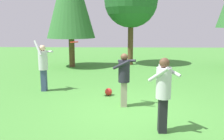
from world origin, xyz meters
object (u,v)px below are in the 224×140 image
(tree_center, at_px, (131,1))
(person_catcher, at_px, (163,89))
(person_bystander, at_px, (124,75))
(person_thrower, at_px, (43,64))
(ball_red, at_px, (109,92))
(frisbee, at_px, (74,42))

(tree_center, bearing_deg, person_catcher, -88.23)
(person_bystander, bearing_deg, tree_center, -68.95)
(person_bystander, bearing_deg, person_thrower, -5.36)
(person_thrower, height_order, ball_red, person_thrower)
(frisbee, bearing_deg, person_bystander, -24.93)
(person_thrower, bearing_deg, ball_red, 23.21)
(person_thrower, xyz_separation_m, tree_center, (3.49, 6.32, 2.78))
(person_thrower, height_order, person_bystander, person_thrower)
(person_bystander, distance_m, frisbee, 1.99)
(ball_red, distance_m, tree_center, 7.87)
(ball_red, bearing_deg, tree_center, 81.25)
(person_catcher, xyz_separation_m, person_bystander, (-0.85, 1.83, -0.07))
(person_thrower, distance_m, person_bystander, 3.41)
(person_catcher, xyz_separation_m, tree_center, (-0.31, 9.87, 2.78))
(person_thrower, xyz_separation_m, frisbee, (1.35, -0.98, 0.86))
(person_thrower, distance_m, frisbee, 1.87)
(frisbee, height_order, tree_center, tree_center)
(person_thrower, bearing_deg, frisbee, -0.00)
(person_thrower, height_order, person_catcher, person_thrower)
(person_catcher, height_order, frisbee, frisbee)
(frisbee, xyz_separation_m, tree_center, (2.14, 7.30, 1.92))
(person_catcher, height_order, ball_red, person_catcher)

